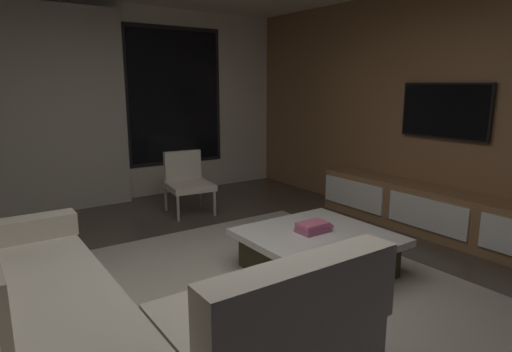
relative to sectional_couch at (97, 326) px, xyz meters
name	(u,v)px	position (x,y,z in m)	size (l,w,h in m)	color
floor	(224,314)	(0.91, 0.14, -0.29)	(9.20, 9.20, 0.00)	#473D33
back_wall_with_window	(79,106)	(0.85, 3.76, 1.05)	(6.60, 0.30, 2.70)	beige
media_wall	(472,112)	(3.97, 0.14, 1.06)	(0.12, 7.80, 2.70)	#8E6642
area_rug	(270,305)	(1.26, 0.04, -0.28)	(3.20, 3.80, 0.01)	#ADA391
sectional_couch	(97,326)	(0.00, 0.00, 0.00)	(1.98, 2.50, 0.82)	#B1A997
coffee_table	(317,252)	(1.95, 0.29, -0.10)	(1.16, 1.16, 0.36)	#37311B
book_stack_on_coffee_table	(313,227)	(1.96, 0.35, 0.11)	(0.30, 0.19, 0.09)	#A55F78
accent_chair_near_window	(187,179)	(1.85, 2.65, 0.14)	(0.60, 0.62, 0.78)	#B2ADA0
media_console	(442,215)	(3.68, 0.20, -0.04)	(0.46, 3.10, 0.52)	#8E6642
mounted_tv	(444,111)	(3.87, 0.39, 1.06)	(0.05, 1.03, 0.60)	black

